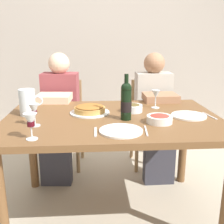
% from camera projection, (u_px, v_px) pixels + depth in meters
% --- Properties ---
extents(ground_plane, '(8.00, 8.00, 0.00)m').
position_uv_depth(ground_plane, '(112.00, 211.00, 2.09)').
color(ground_plane, '#B2A893').
extents(back_wall, '(8.00, 0.10, 2.80)m').
position_uv_depth(back_wall, '(102.00, 29.00, 3.61)').
color(back_wall, '#A3998E').
rests_on(back_wall, ground).
extents(dining_table, '(1.50, 1.00, 0.76)m').
position_uv_depth(dining_table, '(113.00, 130.00, 1.92)').
color(dining_table, brown).
rests_on(dining_table, ground).
extents(wine_bottle, '(0.07, 0.07, 0.31)m').
position_uv_depth(wine_bottle, '(126.00, 101.00, 1.80)').
color(wine_bottle, black).
rests_on(wine_bottle, dining_table).
extents(water_pitcher, '(0.17, 0.11, 0.19)m').
position_uv_depth(water_pitcher, '(28.00, 104.00, 1.92)').
color(water_pitcher, silver).
rests_on(water_pitcher, dining_table).
extents(baked_tart, '(0.29, 0.29, 0.06)m').
position_uv_depth(baked_tart, '(90.00, 110.00, 1.98)').
color(baked_tart, silver).
rests_on(baked_tart, dining_table).
extents(salad_bowl, '(0.17, 0.17, 0.06)m').
position_uv_depth(salad_bowl, '(160.00, 119.00, 1.76)').
color(salad_bowl, white).
rests_on(salad_bowl, dining_table).
extents(olive_bowl, '(0.14, 0.14, 0.06)m').
position_uv_depth(olive_bowl, '(133.00, 108.00, 2.02)').
color(olive_bowl, silver).
rests_on(olive_bowl, dining_table).
extents(wine_glass_left_diner, '(0.06, 0.06, 0.14)m').
position_uv_depth(wine_glass_left_diner, '(34.00, 111.00, 1.68)').
color(wine_glass_left_diner, silver).
rests_on(wine_glass_left_diner, dining_table).
extents(wine_glass_right_diner, '(0.07, 0.07, 0.14)m').
position_uv_depth(wine_glass_right_diner, '(156.00, 95.00, 2.11)').
color(wine_glass_right_diner, silver).
rests_on(wine_glass_right_diner, dining_table).
extents(wine_glass_centre, '(0.07, 0.07, 0.15)m').
position_uv_depth(wine_glass_centre, '(31.00, 121.00, 1.45)').
color(wine_glass_centre, silver).
rests_on(wine_glass_centre, dining_table).
extents(dinner_plate_left_setting, '(0.26, 0.26, 0.01)m').
position_uv_depth(dinner_plate_left_setting, '(121.00, 131.00, 1.60)').
color(dinner_plate_left_setting, white).
rests_on(dinner_plate_left_setting, dining_table).
extents(dinner_plate_right_setting, '(0.24, 0.24, 0.01)m').
position_uv_depth(dinner_plate_right_setting, '(189.00, 116.00, 1.90)').
color(dinner_plate_right_setting, white).
rests_on(dinner_plate_right_setting, dining_table).
extents(fork_left_setting, '(0.02, 0.16, 0.00)m').
position_uv_depth(fork_left_setting, '(96.00, 132.00, 1.59)').
color(fork_left_setting, silver).
rests_on(fork_left_setting, dining_table).
extents(knife_left_setting, '(0.03, 0.18, 0.00)m').
position_uv_depth(knife_left_setting, '(146.00, 131.00, 1.61)').
color(knife_left_setting, silver).
rests_on(knife_left_setting, dining_table).
extents(knife_right_setting, '(0.04, 0.18, 0.00)m').
position_uv_depth(knife_right_setting, '(209.00, 116.00, 1.91)').
color(knife_right_setting, silver).
rests_on(knife_right_setting, dining_table).
extents(spoon_right_setting, '(0.03, 0.16, 0.00)m').
position_uv_depth(spoon_right_setting, '(168.00, 117.00, 1.89)').
color(spoon_right_setting, silver).
rests_on(spoon_right_setting, dining_table).
extents(chair_left, '(0.43, 0.43, 0.87)m').
position_uv_depth(chair_left, '(64.00, 117.00, 2.81)').
color(chair_left, '#9E7A51').
rests_on(chair_left, ground).
extents(diner_left, '(0.36, 0.52, 1.16)m').
position_uv_depth(diner_left, '(59.00, 112.00, 2.56)').
color(diner_left, '#8E3D42').
rests_on(diner_left, ground).
extents(chair_right, '(0.40, 0.40, 0.87)m').
position_uv_depth(chair_right, '(149.00, 117.00, 2.84)').
color(chair_right, '#9E7A51').
rests_on(chair_right, ground).
extents(diner_right, '(0.34, 0.50, 1.16)m').
position_uv_depth(diner_right, '(155.00, 112.00, 2.58)').
color(diner_right, '#B7B2A8').
rests_on(diner_right, ground).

